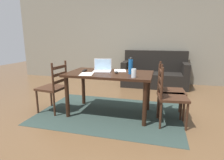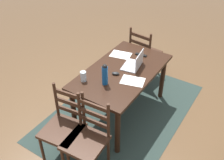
% 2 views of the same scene
% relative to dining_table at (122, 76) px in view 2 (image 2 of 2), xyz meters
% --- Properties ---
extents(ground_plane, '(14.00, 14.00, 0.00)m').
position_rel_dining_table_xyz_m(ground_plane, '(0.00, 0.00, -0.66)').
color(ground_plane, brown).
extents(area_rug, '(2.55, 1.72, 0.01)m').
position_rel_dining_table_xyz_m(area_rug, '(0.00, 0.00, -0.66)').
color(area_rug, '#283833').
rests_on(area_rug, ground).
extents(dining_table, '(1.49, 0.85, 0.76)m').
position_rel_dining_table_xyz_m(dining_table, '(0.00, 0.00, 0.00)').
color(dining_table, black).
rests_on(dining_table, ground).
extents(chair_right_near, '(0.49, 0.49, 0.95)m').
position_rel_dining_table_xyz_m(chair_right_near, '(1.03, -0.17, -0.20)').
color(chair_right_near, '#3D2316').
rests_on(chair_right_near, ground).
extents(chair_left_near, '(0.48, 0.48, 0.95)m').
position_rel_dining_table_xyz_m(chair_left_near, '(-1.03, -0.17, -0.20)').
color(chair_left_near, '#3D2316').
rests_on(chair_left_near, ground).
extents(chair_right_far, '(0.47, 0.47, 0.95)m').
position_rel_dining_table_xyz_m(chair_right_far, '(1.03, 0.17, -0.20)').
color(chair_right_far, '#3D2316').
rests_on(chair_right_far, ground).
extents(laptop, '(0.35, 0.27, 0.23)m').
position_rel_dining_table_xyz_m(laptop, '(-0.16, 0.10, 0.16)').
color(laptop, silver).
rests_on(laptop, dining_table).
extents(water_bottle, '(0.07, 0.07, 0.29)m').
position_rel_dining_table_xyz_m(water_bottle, '(0.38, -0.02, 0.25)').
color(water_bottle, '#145199').
rests_on(water_bottle, dining_table).
extents(drinking_glass, '(0.08, 0.08, 0.13)m').
position_rel_dining_table_xyz_m(drinking_glass, '(0.47, -0.29, 0.17)').
color(drinking_glass, silver).
rests_on(drinking_glass, dining_table).
extents(computer_mouse, '(0.10, 0.12, 0.03)m').
position_rel_dining_table_xyz_m(computer_mouse, '(0.13, -0.02, 0.12)').
color(computer_mouse, black).
rests_on(computer_mouse, dining_table).
extents(tv_remote, '(0.06, 0.17, 0.02)m').
position_rel_dining_table_xyz_m(tv_remote, '(-0.49, 0.03, 0.11)').
color(tv_remote, black).
rests_on(tv_remote, dining_table).
extents(paper_stack_left, '(0.28, 0.34, 0.00)m').
position_rel_dining_table_xyz_m(paper_stack_left, '(0.14, 0.24, 0.11)').
color(paper_stack_left, white).
rests_on(paper_stack_left, dining_table).
extents(paper_stack_right, '(0.27, 0.33, 0.00)m').
position_rel_dining_table_xyz_m(paper_stack_right, '(-0.34, -0.23, 0.11)').
color(paper_stack_right, white).
rests_on(paper_stack_right, dining_table).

